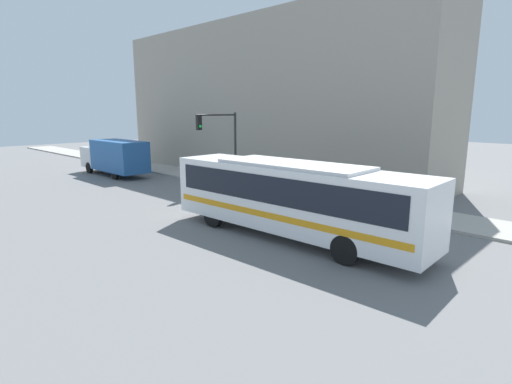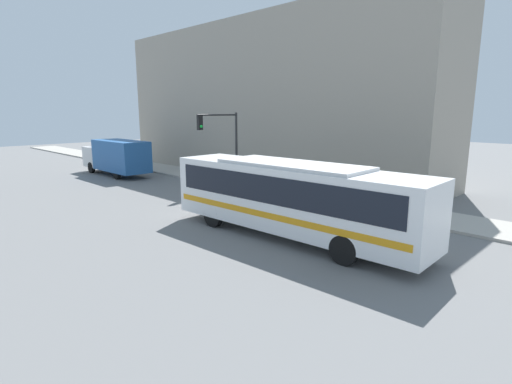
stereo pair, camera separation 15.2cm
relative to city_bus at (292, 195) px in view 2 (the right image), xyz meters
The scene contains 8 objects.
ground_plane 3.57m from the city_bus, 74.91° to the right, with size 120.00×120.00×0.00m, color slate.
sidewalk 18.44m from the city_bus, 67.93° to the left, with size 3.20×70.00×0.13m.
building_facade 17.50m from the city_bus, 47.47° to the left, with size 6.00×29.03×11.76m.
city_bus is the anchor object (origin of this frame).
delivery_truck 20.50m from the city_bus, 82.75° to the left, with size 2.23×7.70×2.81m.
fire_hydrant 6.03m from the city_bus, ahead, with size 0.25×0.34×0.83m.
traffic_light_pole 11.16m from the city_bus, 63.76° to the left, with size 3.28×0.35×4.84m.
parking_meter 9.94m from the city_bus, 53.44° to the left, with size 0.14×0.14×1.39m.
Camera 2 is at (-12.81, -6.99, 5.04)m, focal length 28.00 mm.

